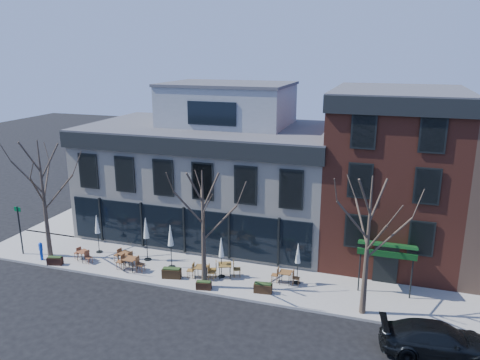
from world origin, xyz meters
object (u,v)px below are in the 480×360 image
(parked_sedan, at_px, (438,340))
(call_box, at_px, (41,250))
(umbrella_0, at_px, (97,226))
(cafe_set_0, at_px, (83,255))

(parked_sedan, relative_size, call_box, 4.14)
(parked_sedan, height_order, call_box, parked_sedan)
(call_box, height_order, umbrella_0, umbrella_0)
(call_box, height_order, cafe_set_0, call_box)
(parked_sedan, xyz_separation_m, call_box, (-24.13, 2.38, 0.06))
(cafe_set_0, bearing_deg, call_box, -165.68)
(umbrella_0, bearing_deg, cafe_set_0, -96.18)
(parked_sedan, xyz_separation_m, cafe_set_0, (-21.40, 3.08, -0.17))
(cafe_set_0, xyz_separation_m, umbrella_0, (0.16, 1.52, 1.46))
(call_box, xyz_separation_m, umbrella_0, (2.90, 2.22, 1.23))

